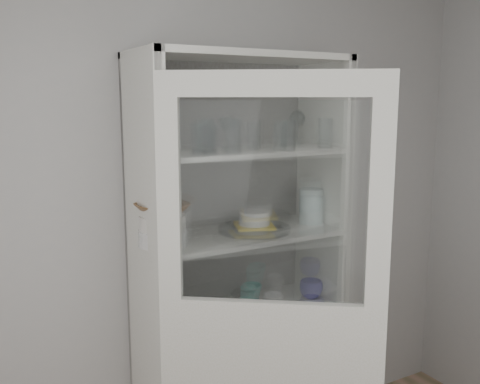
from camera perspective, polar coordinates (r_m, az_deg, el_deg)
wall_back at (r=2.68m, az=-6.10°, el=-2.94°), size 3.60×0.02×2.60m
pantry_cabinet at (r=2.73m, az=-0.66°, el=-10.54°), size 1.00×0.45×2.10m
cupboard_door at (r=2.26m, az=3.28°, el=-16.98°), size 0.75×0.56×2.00m
tumbler_0 at (r=2.24m, az=-7.83°, el=5.53°), size 0.07×0.07×0.13m
tumbler_1 at (r=2.29m, az=-4.34°, el=5.66°), size 0.08×0.08×0.13m
tumbler_2 at (r=2.28m, az=-3.29°, el=5.60°), size 0.08×0.08×0.12m
tumbler_3 at (r=2.32m, az=-0.74°, el=6.00°), size 0.10×0.10×0.15m
tumbler_4 at (r=2.46m, az=5.18°, el=6.04°), size 0.07×0.07×0.14m
tumbler_5 at (r=2.47m, az=4.29°, el=5.95°), size 0.07×0.07×0.13m
tumbler_6 at (r=2.63m, az=9.03°, el=6.24°), size 0.09×0.09×0.14m
tumbler_7 at (r=2.35m, az=-8.90°, el=5.72°), size 0.08×0.08×0.13m
tumbler_8 at (r=2.41m, az=-3.73°, el=6.10°), size 0.08×0.08×0.15m
tumbler_9 at (r=2.45m, az=-3.86°, el=6.06°), size 0.09×0.09×0.14m
tumbler_10 at (r=2.52m, az=1.48°, el=6.11°), size 0.08×0.08×0.13m
goblet_0 at (r=2.42m, az=-9.58°, el=6.05°), size 0.07×0.07×0.15m
goblet_1 at (r=2.60m, az=-1.44°, el=6.56°), size 0.07×0.07×0.16m
goblet_2 at (r=2.59m, az=-1.26°, el=6.57°), size 0.07×0.07×0.17m
goblet_3 at (r=2.83m, az=6.10°, el=7.04°), size 0.08×0.08×0.19m
plate_stack_front at (r=2.37m, az=-8.23°, el=-4.79°), size 0.21×0.21×0.07m
plate_stack_back at (r=2.53m, az=-9.06°, el=-4.05°), size 0.19×0.19×0.06m
cream_bowl at (r=2.36m, az=-8.27°, el=-3.22°), size 0.27×0.27×0.06m
terracotta_bowl at (r=2.35m, az=-8.31°, el=-1.83°), size 0.26×0.26×0.05m
glass_platter at (r=2.60m, az=1.53°, el=-3.95°), size 0.38×0.38×0.02m
yellow_trivet at (r=2.60m, az=1.53°, el=-3.60°), size 0.23×0.23×0.01m
white_ramekin at (r=2.59m, az=1.53°, el=-2.75°), size 0.16×0.16×0.07m
grey_bowl_stack at (r=2.77m, az=7.58°, el=-1.49°), size 0.12×0.12×0.18m
mug_blue at (r=2.88m, az=7.59°, el=-10.23°), size 0.13×0.13×0.09m
mug_teal at (r=2.80m, az=1.29°, el=-10.73°), size 0.11×0.11×0.09m
mug_white at (r=2.68m, az=3.56°, el=-11.74°), size 0.13×0.13×0.09m
teal_jar at (r=2.75m, az=0.88°, el=-11.07°), size 0.08×0.08×0.10m
measuring_cups at (r=2.62m, az=-0.48°, el=-12.86°), size 0.11×0.11×0.04m
white_canister at (r=2.56m, az=-8.73°, el=-12.35°), size 0.12×0.12×0.13m
tin_box at (r=2.89m, az=2.22°, el=-19.12°), size 0.21×0.15×0.06m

